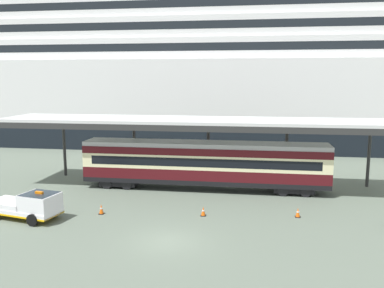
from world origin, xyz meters
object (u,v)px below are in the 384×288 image
Objects in this scene: train_carriage at (204,163)px; traffic_cone_mid at (298,213)px; cruise_ship at (337,50)px; traffic_cone_near at (101,209)px; service_truck at (29,205)px; traffic_cone_far at (203,211)px.

train_carriage reaches higher than traffic_cone_mid.
cruise_ship is 46.01m from traffic_cone_near.
traffic_cone_mid is (18.08, 3.07, -0.67)m from service_truck.
service_truck is 8.29× the size of traffic_cone_far.
service_truck is 8.45× the size of traffic_cone_mid.
train_carriage reaches higher than traffic_cone_near.
train_carriage is 7.12m from traffic_cone_far.
cruise_ship is 36.21m from train_carriage.
traffic_cone_near is 1.11× the size of traffic_cone_mid.
service_truck reaches higher than traffic_cone_far.
cruise_ship reaches higher than train_carriage.
train_carriage is (-16.09, -30.39, -11.35)m from cruise_ship.
cruise_ship is at bearing 62.10° from train_carriage.
traffic_cone_far is (-15.34, -37.18, -13.32)m from cruise_ship.
service_truck is (-26.94, -39.56, -12.66)m from cruise_ship.
train_carriage is 9.67m from traffic_cone_mid.
traffic_cone_near is (-6.41, -7.48, -1.94)m from train_carriage.
traffic_cone_near is (4.45, 1.69, -0.63)m from service_truck.
traffic_cone_far is at bearing -112.42° from cruise_ship.
traffic_cone_near is at bearing 20.87° from service_truck.
traffic_cone_mid is 0.98× the size of traffic_cone_far.
cruise_ship is 225.93× the size of traffic_cone_mid.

